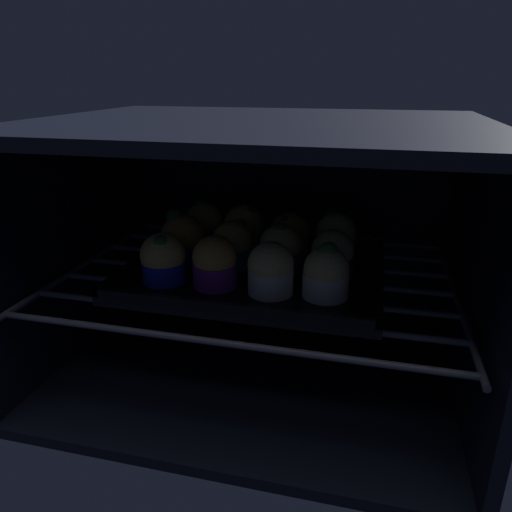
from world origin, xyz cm
name	(u,v)px	position (x,y,z in cm)	size (l,w,h in cm)	color
oven_cavity	(264,244)	(0.00, 26.25, 17.00)	(59.00, 47.00, 37.00)	black
oven_rack	(258,276)	(0.00, 22.00, 13.60)	(54.80, 42.00, 0.80)	#444756
baking_tray	(256,272)	(0.00, 20.93, 14.69)	(34.93, 27.91, 2.20)	black
muffin_row0_col0	(163,259)	(-10.79, 13.83, 18.25)	(5.96, 5.96, 6.65)	#1928B7
muffin_row0_col1	(215,263)	(-3.73, 13.93, 18.39)	(5.70, 5.70, 6.82)	#7A238C
muffin_row0_col2	(271,270)	(3.71, 13.55, 18.28)	(5.77, 5.77, 6.75)	silver
muffin_row0_col3	(326,274)	(10.47, 14.24, 18.18)	(5.70, 5.70, 7.00)	silver
muffin_row1_col0	(183,240)	(-10.83, 20.78, 18.66)	(6.17, 6.17, 7.83)	#1928B7
muffin_row1_col1	(232,246)	(-3.47, 21.06, 18.28)	(5.70, 5.70, 7.06)	#0C8C84
muffin_row1_col2	(280,250)	(3.47, 20.84, 18.38)	(5.81, 5.81, 7.02)	#7A238C
muffin_row1_col3	(332,255)	(10.61, 20.64, 18.26)	(5.72, 5.72, 6.58)	red
muffin_row2_col0	(204,226)	(-10.23, 28.22, 18.60)	(5.98, 5.98, 7.60)	#1928B7
muffin_row2_col1	(244,229)	(-3.78, 28.31, 18.56)	(6.17, 6.17, 7.17)	silver
muffin_row2_col2	(289,236)	(3.48, 27.68, 18.18)	(5.92, 5.92, 6.53)	silver
muffin_row2_col3	(335,237)	(10.38, 27.98, 18.49)	(5.93, 5.93, 7.01)	#7A238C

